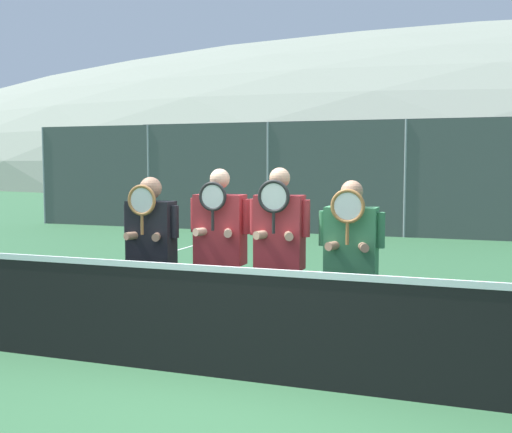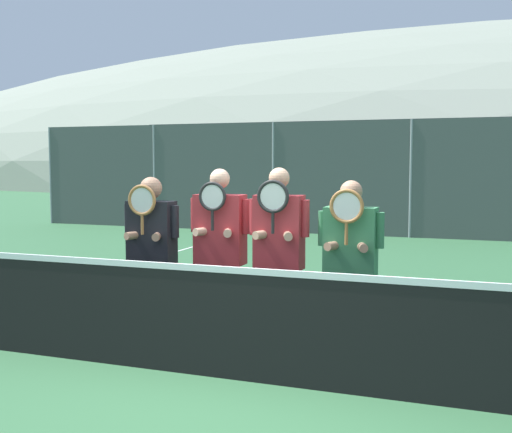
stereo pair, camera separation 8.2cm
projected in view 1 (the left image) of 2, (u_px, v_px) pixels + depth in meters
ground_plane at (252, 382)px, 5.45m from camera, size 120.00×120.00×0.00m
hill_distant at (464, 180)px, 65.26m from camera, size 140.40×78.00×27.30m
clubhouse_building at (447, 168)px, 22.75m from camera, size 21.31×5.50×3.22m
fence_back at (405, 179)px, 15.74m from camera, size 21.41×0.06×2.90m
tennis_net at (252, 323)px, 5.41m from camera, size 11.40×0.09×1.08m
court_line_left_sideline at (56, 285)px, 9.68m from camera, size 0.05×16.00×0.01m
player_leftmost at (151, 245)px, 6.42m from camera, size 0.61×0.34×1.72m
player_center_left at (220, 244)px, 6.28m from camera, size 0.62×0.34×1.80m
player_center_right at (279, 249)px, 5.95m from camera, size 0.58×0.34×1.81m
player_rightmost at (351, 258)px, 5.73m from camera, size 0.60×0.34×1.70m
car_far_left at (196, 192)px, 19.93m from camera, size 4.29×1.96×1.83m
car_left_of_center at (360, 195)px, 18.59m from camera, size 4.77×1.99×1.76m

